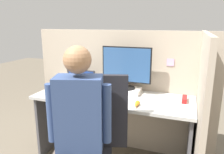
% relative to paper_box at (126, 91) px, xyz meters
% --- Properties ---
extents(cubicle_panel_back, '(2.16, 0.05, 1.43)m').
position_rel_paper_box_xyz_m(cubicle_panel_back, '(-0.10, 0.17, -0.07)').
color(cubicle_panel_back, tan).
rests_on(cubicle_panel_back, ground).
extents(cubicle_panel_right, '(0.04, 1.24, 1.43)m').
position_rel_paper_box_xyz_m(cubicle_panel_right, '(0.76, -0.22, -0.07)').
color(cubicle_panel_right, tan).
rests_on(cubicle_panel_right, ground).
extents(desk, '(1.66, 0.61, 0.76)m').
position_rel_paper_box_xyz_m(desk, '(-0.10, -0.16, -0.20)').
color(desk, '#B7B7B2').
rests_on(desk, ground).
extents(paper_box, '(0.32, 0.21, 0.05)m').
position_rel_paper_box_xyz_m(paper_box, '(0.00, 0.00, 0.00)').
color(paper_box, white).
rests_on(paper_box, desk).
extents(monitor, '(0.54, 0.20, 0.46)m').
position_rel_paper_box_xyz_m(monitor, '(-0.00, 0.00, 0.27)').
color(monitor, black).
rests_on(monitor, paper_box).
extents(laptop, '(0.37, 0.22, 0.22)m').
position_rel_paper_box_xyz_m(laptop, '(-0.55, -0.02, 0.02)').
color(laptop, '#2D2D33').
rests_on(laptop, desk).
extents(mouse, '(0.06, 0.04, 0.04)m').
position_rel_paper_box_xyz_m(mouse, '(-0.27, -0.25, -0.01)').
color(mouse, silver).
rests_on(mouse, desk).
extents(stapler, '(0.05, 0.16, 0.04)m').
position_rel_paper_box_xyz_m(stapler, '(0.62, -0.06, -0.00)').
color(stapler, '#A31919').
rests_on(stapler, desk).
extents(carrot_toy, '(0.04, 0.14, 0.04)m').
position_rel_paper_box_xyz_m(carrot_toy, '(0.21, -0.37, -0.00)').
color(carrot_toy, orange).
rests_on(carrot_toy, desk).
extents(office_chair, '(0.58, 0.63, 1.11)m').
position_rel_paper_box_xyz_m(office_chair, '(-0.07, -0.79, -0.23)').
color(office_chair, black).
rests_on(office_chair, ground).
extents(person, '(0.46, 0.47, 1.37)m').
position_rel_paper_box_xyz_m(person, '(-0.12, -0.94, 0.01)').
color(person, brown).
rests_on(person, ground).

